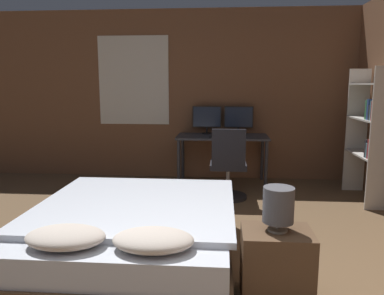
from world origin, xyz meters
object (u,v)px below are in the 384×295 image
object	(u,v)px
keyboard	(222,137)
bookshelf	(372,128)
desk	(222,142)
monitor_right	(239,118)
computer_mouse	(242,137)
nightstand	(276,266)
office_chair	(228,170)
bedside_lamp	(278,205)
bed	(135,233)
monitor_left	(207,118)

from	to	relation	value
keyboard	bookshelf	xyz separation A→B (m)	(1.90, -0.54, 0.22)
desk	monitor_right	xyz separation A→B (m)	(0.25, 0.23, 0.34)
computer_mouse	nightstand	bearing A→B (deg)	-87.96
office_chair	bedside_lamp	bearing A→B (deg)	-82.66
office_chair	keyboard	bearing A→B (deg)	97.94
keyboard	office_chair	bearing A→B (deg)	-82.06
bookshelf	bedside_lamp	bearing A→B (deg)	-121.87
monitor_right	bed	bearing A→B (deg)	-109.22
nightstand	keyboard	distance (m)	3.04
monitor_right	bookshelf	size ratio (longest dim) A/B	0.26
office_chair	monitor_right	bearing A→B (deg)	80.81
bed	monitor_right	distance (m)	3.14
bed	monitor_left	world-z (taller)	monitor_left
monitor_right	nightstand	bearing A→B (deg)	-87.69
monitor_left	computer_mouse	bearing A→B (deg)	-40.88
monitor_left	computer_mouse	world-z (taller)	monitor_left
nightstand	monitor_left	bearing A→B (deg)	100.56
monitor_left	office_chair	bearing A→B (deg)	-72.38
computer_mouse	bookshelf	world-z (taller)	bookshelf
bed	keyboard	bearing A→B (deg)	72.70
nightstand	office_chair	world-z (taller)	office_chair
monitor_right	computer_mouse	distance (m)	0.52
bedside_lamp	computer_mouse	distance (m)	2.98
nightstand	computer_mouse	size ratio (longest dim) A/B	7.54
desk	office_chair	distance (m)	0.86
bed	keyboard	distance (m)	2.58
monitor_left	bookshelf	xyz separation A→B (m)	(2.15, -1.00, -0.02)
keyboard	nightstand	bearing A→B (deg)	-82.54
bookshelf	monitor_left	bearing A→B (deg)	155.07
desk	bookshelf	size ratio (longest dim) A/B	0.80
monitor_left	monitor_right	bearing A→B (deg)	0.00
desk	keyboard	distance (m)	0.25
desk	monitor_right	distance (m)	0.48
keyboard	computer_mouse	distance (m)	0.28
keyboard	computer_mouse	bearing A→B (deg)	0.00
bed	monitor_left	bearing A→B (deg)	80.11
desk	keyboard	xyz separation A→B (m)	(0.00, -0.23, 0.10)
keyboard	desk	bearing A→B (deg)	90.00
bedside_lamp	office_chair	bearing A→B (deg)	97.34
monitor_left	monitor_right	xyz separation A→B (m)	(0.50, 0.00, 0.00)
keyboard	monitor_right	bearing A→B (deg)	61.51
bed	desk	world-z (taller)	desk
keyboard	bookshelf	bearing A→B (deg)	-15.81
monitor_left	computer_mouse	size ratio (longest dim) A/B	6.48
monitor_left	office_chair	distance (m)	1.25
nightstand	desk	distance (m)	3.25
computer_mouse	bed	bearing A→B (deg)	-113.21
desk	bookshelf	distance (m)	2.08
monitor_left	keyboard	world-z (taller)	monitor_left
desk	office_chair	xyz separation A→B (m)	(0.08, -0.81, -0.26)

